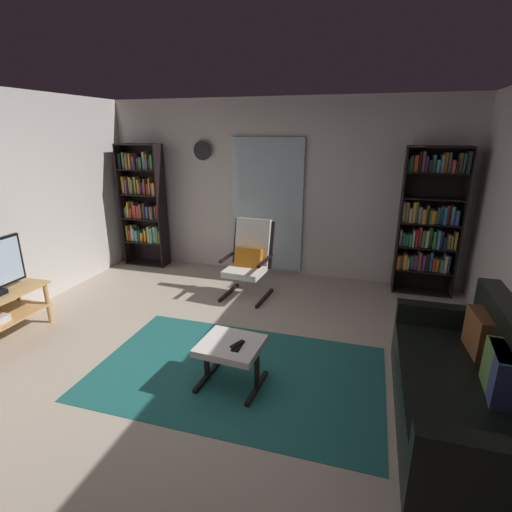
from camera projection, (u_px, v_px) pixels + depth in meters
ground_plane at (204, 375)px, 3.55m from camera, size 7.02×7.02×0.00m
wall_back at (279, 189)px, 5.80m from camera, size 5.60×0.06×2.60m
glass_door_panel at (267, 206)px, 5.86m from camera, size 1.10×0.01×2.00m
area_rug at (237, 372)px, 3.59m from camera, size 2.63×1.63×0.01m
bookshelf_near_tv at (144, 203)px, 6.23m from camera, size 0.69×0.30×1.95m
bookshelf_near_sofa at (429, 221)px, 5.10m from camera, size 0.77×0.30×1.96m
leather_sofa at (470, 390)px, 2.85m from camera, size 0.84×1.85×0.88m
lounge_armchair at (249, 257)px, 5.16m from camera, size 0.61×0.69×1.02m
ottoman at (231, 350)px, 3.32m from camera, size 0.55×0.52×0.42m
tv_remote at (238, 344)px, 3.26m from camera, size 0.10×0.15×0.02m
cell_phone at (237, 347)px, 3.22m from camera, size 0.07×0.14×0.01m
wall_clock at (203, 150)px, 5.88m from camera, size 0.29×0.03×0.29m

